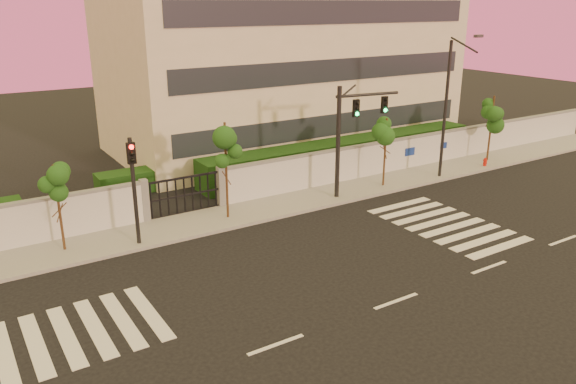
{
  "coord_description": "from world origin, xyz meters",
  "views": [
    {
      "loc": [
        -12.69,
        -12.83,
        10.1
      ],
      "look_at": [
        -0.75,
        6.0,
        2.52
      ],
      "focal_mm": 35.0,
      "sensor_mm": 36.0,
      "label": 1
    }
  ],
  "objects": [
    {
      "name": "streetlight_east",
      "position": [
        12.34,
        9.4,
        4.57
      ],
      "size": [
        0.5,
        2.03,
        8.45
      ],
      "color": "black",
      "rests_on": "ground"
    },
    {
      "name": "hedge_row",
      "position": [
        1.17,
        14.74,
        0.82
      ],
      "size": [
        41.0,
        4.25,
        1.8
      ],
      "color": "black",
      "rests_on": "ground"
    },
    {
      "name": "institutional_building",
      "position": [
        9.0,
        21.99,
        6.16
      ],
      "size": [
        24.4,
        12.4,
        12.25
      ],
      "color": "beige",
      "rests_on": "ground"
    },
    {
      "name": "street_tree_e",
      "position": [
        8.29,
        10.06,
        2.96
      ],
      "size": [
        1.38,
        1.1,
        4.02
      ],
      "color": "#382314",
      "rests_on": "ground"
    },
    {
      "name": "sidewalk",
      "position": [
        0.0,
        10.5,
        0.07
      ],
      "size": [
        60.0,
        3.0,
        0.15
      ],
      "primitive_type": "cube",
      "color": "gray",
      "rests_on": "ground"
    },
    {
      "name": "street_tree_c",
      "position": [
        -9.03,
        10.62,
        2.85
      ],
      "size": [
        1.34,
        1.06,
        3.87
      ],
      "color": "#382314",
      "rests_on": "ground"
    },
    {
      "name": "ground",
      "position": [
        0.0,
        0.0,
        0.0
      ],
      "size": [
        120.0,
        120.0,
        0.0
      ],
      "primitive_type": "plane",
      "color": "black",
      "rests_on": "ground"
    },
    {
      "name": "traffic_signal_main",
      "position": [
        5.59,
        9.88,
        3.83
      ],
      "size": [
        3.82,
        0.75,
        6.06
      ],
      "rotation": [
        0.0,
        0.0,
        -0.16
      ],
      "color": "black",
      "rests_on": "ground"
    },
    {
      "name": "fire_hydrant",
      "position": [
        16.43,
        9.57,
        0.34
      ],
      "size": [
        0.27,
        0.26,
        0.69
      ],
      "rotation": [
        0.0,
        0.0,
        -0.34
      ],
      "color": "#B9170C",
      "rests_on": "ground"
    },
    {
      "name": "road_markings",
      "position": [
        -1.58,
        3.76,
        0.01
      ],
      "size": [
        57.0,
        7.62,
        0.02
      ],
      "color": "silver",
      "rests_on": "ground"
    },
    {
      "name": "perimeter_wall",
      "position": [
        0.1,
        12.0,
        1.07
      ],
      "size": [
        60.0,
        0.36,
        2.2
      ],
      "color": "silver",
      "rests_on": "ground"
    },
    {
      "name": "street_tree_d",
      "position": [
        -1.48,
        10.3,
        3.55
      ],
      "size": [
        1.42,
        1.13,
        4.83
      ],
      "color": "#382314",
      "rests_on": "ground"
    },
    {
      "name": "traffic_signal_secondary",
      "position": [
        -6.17,
        9.55,
        3.07
      ],
      "size": [
        0.38,
        0.35,
        4.84
      ],
      "rotation": [
        0.0,
        0.0,
        -0.23
      ],
      "color": "black",
      "rests_on": "ground"
    },
    {
      "name": "street_tree_f",
      "position": [
        17.74,
        10.45,
        3.24
      ],
      "size": [
        1.53,
        1.22,
        4.4
      ],
      "color": "#382314",
      "rests_on": "ground"
    }
  ]
}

